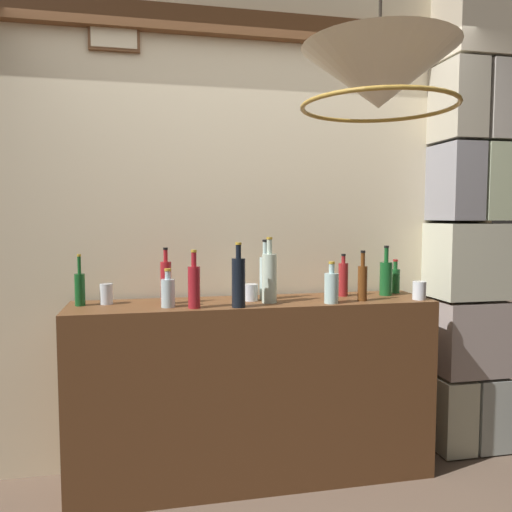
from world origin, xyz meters
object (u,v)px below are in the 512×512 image
at_px(liquor_bottle_port, 168,292).
at_px(liquor_bottle_scotch, 343,279).
at_px(liquor_bottle_vermouth, 194,285).
at_px(liquor_bottle_rum, 239,281).
at_px(glass_tumbler_shot, 251,292).
at_px(liquor_bottle_sherry, 269,277).
at_px(glass_tumbler_highball, 106,294).
at_px(liquor_bottle_gin, 395,280).
at_px(liquor_bottle_tequila, 362,281).
at_px(liquor_bottle_amaro, 166,282).
at_px(liquor_bottle_bourbon, 265,276).
at_px(liquor_bottle_brandy, 331,287).
at_px(glass_tumbler_rocks, 419,290).
at_px(liquor_bottle_rye, 80,288).
at_px(liquor_bottle_whiskey, 386,277).

bearing_deg(liquor_bottle_port, liquor_bottle_scotch, 8.86).
bearing_deg(liquor_bottle_vermouth, liquor_bottle_scotch, 13.54).
distance_m(liquor_bottle_rum, glass_tumbler_shot, 0.22).
relative_size(liquor_bottle_rum, liquor_bottle_sherry, 0.94).
xyz_separation_m(liquor_bottle_sherry, liquor_bottle_vermouth, (-0.41, -0.08, -0.02)).
distance_m(liquor_bottle_rum, glass_tumbler_highball, 0.71).
xyz_separation_m(liquor_bottle_sherry, liquor_bottle_gin, (0.82, 0.18, -0.06)).
relative_size(liquor_bottle_scotch, glass_tumbler_highball, 2.26).
relative_size(liquor_bottle_tequila, liquor_bottle_vermouth, 0.94).
bearing_deg(liquor_bottle_gin, liquor_bottle_vermouth, -168.10).
distance_m(liquor_bottle_amaro, liquor_bottle_vermouth, 0.20).
height_order(liquor_bottle_port, glass_tumbler_shot, liquor_bottle_port).
bearing_deg(liquor_bottle_bourbon, liquor_bottle_gin, 4.52).
height_order(liquor_bottle_scotch, glass_tumbler_shot, liquor_bottle_scotch).
distance_m(liquor_bottle_brandy, glass_tumbler_highball, 1.18).
height_order(glass_tumbler_rocks, glass_tumbler_highball, glass_tumbler_highball).
bearing_deg(liquor_bottle_vermouth, glass_tumbler_rocks, 0.34).
bearing_deg(liquor_bottle_port, liquor_bottle_bourbon, 14.56).
relative_size(liquor_bottle_rye, glass_tumbler_highball, 2.47).
height_order(liquor_bottle_brandy, liquor_bottle_rum, liquor_bottle_rum).
distance_m(liquor_bottle_rye, liquor_bottle_gin, 1.79).
height_order(liquor_bottle_whiskey, glass_tumbler_shot, liquor_bottle_whiskey).
bearing_deg(liquor_bottle_bourbon, liquor_bottle_tequila, -17.35).
bearing_deg(liquor_bottle_brandy, glass_tumbler_shot, 157.74).
bearing_deg(liquor_bottle_port, liquor_bottle_amaro, 94.03).
xyz_separation_m(liquor_bottle_brandy, liquor_bottle_sherry, (-0.32, 0.08, 0.05)).
relative_size(liquor_bottle_whiskey, glass_tumbler_rocks, 2.87).
distance_m(liquor_bottle_brandy, liquor_bottle_whiskey, 0.45).
relative_size(liquor_bottle_tequila, glass_tumbler_rocks, 2.72).
bearing_deg(glass_tumbler_highball, liquor_bottle_sherry, -8.63).
height_order(liquor_bottle_amaro, liquor_bottle_whiskey, liquor_bottle_amaro).
height_order(liquor_bottle_amaro, liquor_bottle_rye, liquor_bottle_amaro).
distance_m(liquor_bottle_amaro, liquor_bottle_bourbon, 0.54).
bearing_deg(liquor_bottle_tequila, liquor_bottle_bourbon, 162.65).
relative_size(liquor_bottle_scotch, liquor_bottle_rye, 0.92).
height_order(liquor_bottle_scotch, liquor_bottle_whiskey, liquor_bottle_whiskey).
bearing_deg(glass_tumbler_highball, liquor_bottle_bourbon, -1.00).
bearing_deg(liquor_bottle_amaro, liquor_bottle_brandy, -10.27).
relative_size(liquor_bottle_port, glass_tumbler_rocks, 1.94).
bearing_deg(liquor_bottle_whiskey, liquor_bottle_gin, 36.96).
bearing_deg(liquor_bottle_tequila, glass_tumbler_shot, 168.15).
distance_m(liquor_bottle_tequila, glass_tumbler_rocks, 0.33).
bearing_deg(liquor_bottle_whiskey, liquor_bottle_brandy, -154.85).
bearing_deg(liquor_bottle_scotch, liquor_bottle_amaro, -176.62).
bearing_deg(liquor_bottle_bourbon, liquor_bottle_whiskey, -0.62).
height_order(liquor_bottle_gin, glass_tumbler_rocks, liquor_bottle_gin).
relative_size(liquor_bottle_scotch, liquor_bottle_amaro, 0.82).
distance_m(liquor_bottle_rum, liquor_bottle_whiskey, 0.93).
bearing_deg(liquor_bottle_rum, liquor_bottle_port, 167.75).
distance_m(liquor_bottle_rye, glass_tumbler_shot, 0.89).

